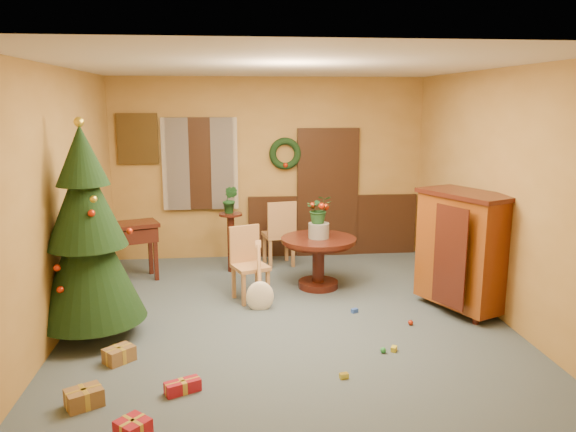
{
  "coord_description": "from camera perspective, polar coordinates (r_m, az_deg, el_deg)",
  "views": [
    {
      "loc": [
        -0.65,
        -6.25,
        2.52
      ],
      "look_at": [
        0.05,
        0.4,
        1.15
      ],
      "focal_mm": 35.0,
      "sensor_mm": 36.0,
      "label": 1
    }
  ],
  "objects": [
    {
      "name": "room_envelope",
      "position": [
        9.11,
        -0.58,
        2.71
      ],
      "size": [
        5.5,
        5.5,
        5.5
      ],
      "color": "#3A4854",
      "rests_on": "ground"
    },
    {
      "name": "dining_table",
      "position": [
        7.67,
        3.12,
        -3.77
      ],
      "size": [
        1.02,
        1.02,
        0.7
      ],
      "color": "black",
      "rests_on": "floor"
    },
    {
      "name": "urn",
      "position": [
        7.59,
        3.14,
        -1.49
      ],
      "size": [
        0.28,
        0.28,
        0.2
      ],
      "primitive_type": "cylinder",
      "color": "slate",
      "rests_on": "dining_table"
    },
    {
      "name": "centerpiece_plant",
      "position": [
        7.53,
        3.17,
        0.7
      ],
      "size": [
        0.35,
        0.3,
        0.38
      ],
      "primitive_type": "imported",
      "color": "#1E4C23",
      "rests_on": "urn"
    },
    {
      "name": "chair_near",
      "position": [
        7.26,
        -4.09,
        -4.53
      ],
      "size": [
        0.53,
        0.53,
        0.95
      ],
      "color": "#A77943",
      "rests_on": "floor"
    },
    {
      "name": "chair_far",
      "position": [
        8.64,
        -0.83,
        -1.57
      ],
      "size": [
        0.52,
        0.52,
        1.03
      ],
      "color": "#A77943",
      "rests_on": "floor"
    },
    {
      "name": "guitar",
      "position": [
        6.9,
        -2.89,
        -6.29
      ],
      "size": [
        0.48,
        0.6,
        0.79
      ],
      "primitive_type": null,
      "rotation": [
        -0.49,
        0.0,
        0.3
      ],
      "color": "#F4E8CC",
      "rests_on": "floor"
    },
    {
      "name": "plant_stand",
      "position": [
        8.41,
        -5.82,
        -1.98
      ],
      "size": [
        0.35,
        0.35,
        0.89
      ],
      "color": "black",
      "rests_on": "floor"
    },
    {
      "name": "stand_plant",
      "position": [
        8.3,
        -5.89,
        1.67
      ],
      "size": [
        0.28,
        0.26,
        0.41
      ],
      "primitive_type": "imported",
      "rotation": [
        0.0,
        0.0,
        -0.42
      ],
      "color": "#19471E",
      "rests_on": "plant_stand"
    },
    {
      "name": "christmas_tree",
      "position": [
        6.28,
        -19.72,
        -1.96
      ],
      "size": [
        1.15,
        1.15,
        2.37
      ],
      "color": "#382111",
      "rests_on": "floor"
    },
    {
      "name": "writing_desk",
      "position": [
        8.24,
        -16.34,
        -2.14
      ],
      "size": [
        1.05,
        0.77,
        0.84
      ],
      "color": "black",
      "rests_on": "floor"
    },
    {
      "name": "sideboard",
      "position": [
        7.1,
        17.43,
        -3.1
      ],
      "size": [
        1.02,
        1.29,
        1.47
      ],
      "color": "#521609",
      "rests_on": "floor"
    },
    {
      "name": "gift_a",
      "position": [
        5.24,
        -20.01,
        -16.95
      ],
      "size": [
        0.35,
        0.33,
        0.16
      ],
      "color": "brown",
      "rests_on": "floor"
    },
    {
      "name": "gift_c",
      "position": [
        5.92,
        -16.78,
        -13.34
      ],
      "size": [
        0.33,
        0.33,
        0.15
      ],
      "color": "brown",
      "rests_on": "floor"
    },
    {
      "name": "gift_d",
      "position": [
        5.25,
        -10.65,
        -16.66
      ],
      "size": [
        0.33,
        0.25,
        0.11
      ],
      "color": "maroon",
      "rests_on": "floor"
    },
    {
      "name": "toy_a",
      "position": [
        6.95,
        6.77,
        -9.53
      ],
      "size": [
        0.09,
        0.08,
        0.05
      ],
      "primitive_type": "cube",
      "rotation": [
        0.0,
        0.0,
        0.5
      ],
      "color": "#294CB3",
      "rests_on": "floor"
    },
    {
      "name": "toy_b",
      "position": [
        5.96,
        9.65,
        -13.29
      ],
      "size": [
        0.06,
        0.06,
        0.06
      ],
      "primitive_type": "sphere",
      "color": "#268B3C",
      "rests_on": "floor"
    },
    {
      "name": "toy_c",
      "position": [
        6.02,
        10.71,
        -13.12
      ],
      "size": [
        0.08,
        0.09,
        0.05
      ],
      "primitive_type": "cube",
      "rotation": [
        0.0,
        0.0,
        1.04
      ],
      "color": "gold",
      "rests_on": "floor"
    },
    {
      "name": "toy_d",
      "position": [
        6.7,
        12.35,
        -10.53
      ],
      "size": [
        0.06,
        0.06,
        0.06
      ],
      "primitive_type": "sphere",
      "color": "#B3250B",
      "rests_on": "floor"
    },
    {
      "name": "toy_e",
      "position": [
        5.43,
        5.7,
        -15.85
      ],
      "size": [
        0.09,
        0.07,
        0.05
      ],
      "primitive_type": "cube",
      "rotation": [
        0.0,
        0.0,
        0.25
      ],
      "color": "gold",
      "rests_on": "floor"
    }
  ]
}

